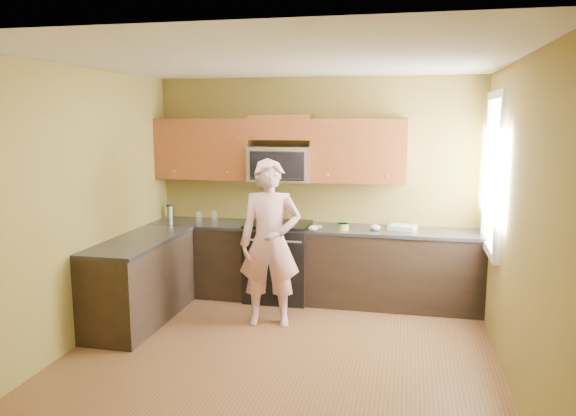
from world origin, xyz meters
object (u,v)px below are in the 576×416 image
(microwave, at_px, (281,181))
(frying_pan, at_px, (283,227))
(butter_tub, at_px, (343,230))
(stove, at_px, (279,261))
(travel_mug, at_px, (170,218))
(woman, at_px, (270,243))

(microwave, bearing_deg, frying_pan, -73.53)
(frying_pan, distance_m, butter_tub, 0.70)
(microwave, bearing_deg, butter_tub, -15.96)
(stove, relative_size, frying_pan, 2.16)
(frying_pan, distance_m, travel_mug, 1.66)
(frying_pan, bearing_deg, stove, 97.23)
(stove, xyz_separation_m, frying_pan, (0.11, -0.26, 0.47))
(woman, bearing_deg, frying_pan, 79.73)
(stove, relative_size, butter_tub, 7.04)
(butter_tub, bearing_deg, travel_mug, 173.38)
(frying_pan, height_order, butter_tub, frying_pan)
(stove, xyz_separation_m, butter_tub, (0.80, -0.10, 0.45))
(travel_mug, bearing_deg, frying_pan, -14.59)
(stove, distance_m, butter_tub, 0.92)
(woman, distance_m, travel_mug, 1.89)
(stove, height_order, woman, woman)
(frying_pan, bearing_deg, microwave, 89.92)
(butter_tub, relative_size, travel_mug, 0.76)
(frying_pan, bearing_deg, travel_mug, 148.87)
(woman, xyz_separation_m, butter_tub, (0.69, 0.74, 0.03))
(stove, bearing_deg, woman, -82.74)
(microwave, relative_size, frying_pan, 1.73)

